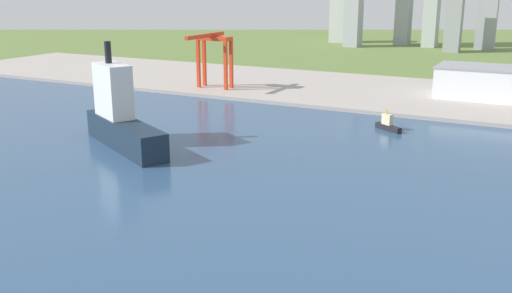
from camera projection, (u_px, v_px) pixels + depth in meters
name	position (u px, v px, depth m)	size (l,w,h in m)	color
ground_plane	(335.00, 177.00, 233.54)	(2400.00, 2400.00, 0.00)	#5D7639
water_bay	(270.00, 232.00, 182.18)	(840.00, 360.00, 0.15)	#2D4C70
industrial_pier	(430.00, 96.00, 395.79)	(840.00, 140.00, 2.50)	#A69D96
tugboat_small	(388.00, 125.00, 307.80)	(16.21, 11.93, 11.02)	black
cargo_ship	(120.00, 117.00, 275.59)	(66.46, 44.07, 48.98)	#192838
port_crane_red	(213.00, 48.00, 412.81)	(25.23, 47.41, 39.65)	red
warehouse_main	(486.00, 82.00, 381.54)	(63.12, 39.53, 20.91)	white
distant_skyline	(407.00, 3.00, 713.97)	(207.35, 79.58, 137.06)	#AAAFAC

